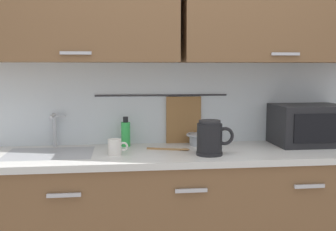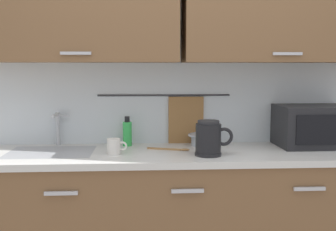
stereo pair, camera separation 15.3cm
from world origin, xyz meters
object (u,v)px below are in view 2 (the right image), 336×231
mug_near_sink (114,146)px  wooden_spoon (173,149)px  microwave (313,126)px  dish_soap_bottle (127,133)px  electric_kettle (209,139)px  mixing_bowl (204,139)px

mug_near_sink → wooden_spoon: size_ratio=0.44×
microwave → dish_soap_bottle: (-1.22, 0.09, -0.05)m
microwave → mug_near_sink: microwave is taller
electric_kettle → mixing_bowl: 0.32m
mixing_bowl → electric_kettle: bearing=-93.2°
mug_near_sink → mixing_bowl: mug_near_sink is taller
mug_near_sink → wooden_spoon: 0.38m
dish_soap_bottle → mug_near_sink: 0.28m
microwave → dish_soap_bottle: 1.23m
microwave → mixing_bowl: size_ratio=2.15×
mug_near_sink → mixing_bowl: size_ratio=0.56×
microwave → electric_kettle: bearing=-161.4°
microwave → wooden_spoon: 0.94m
dish_soap_bottle → mug_near_sink: bearing=-104.0°
mug_near_sink → mixing_bowl: 0.63m
microwave → electric_kettle: (-0.73, -0.25, -0.03)m
dish_soap_bottle → wooden_spoon: dish_soap_bottle is taller
electric_kettle → mug_near_sink: 0.57m
microwave → wooden_spoon: (-0.93, -0.08, -0.13)m
mug_near_sink → wooden_spoon: (0.36, 0.10, -0.04)m
electric_kettle → mixing_bowl: size_ratio=1.06×
electric_kettle → mixing_bowl: (0.02, 0.32, -0.06)m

